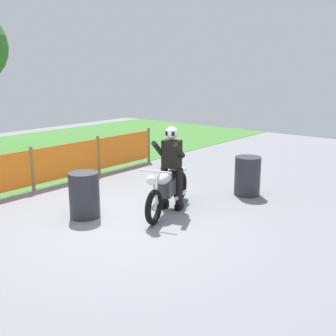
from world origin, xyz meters
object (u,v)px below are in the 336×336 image
motorcycle_lead (168,189)px  spare_drum (247,176)px  rider_lead (172,163)px  oil_drum (84,195)px

motorcycle_lead → spare_drum: bearing=143.8°
rider_lead → spare_drum: size_ratio=1.92×
motorcycle_lead → rider_lead: rider_lead is taller
motorcycle_lead → rider_lead: 0.52m
motorcycle_lead → oil_drum: size_ratio=2.30×
rider_lead → spare_drum: rider_lead is taller
motorcycle_lead → oil_drum: (-1.23, 1.06, -0.04)m
motorcycle_lead → rider_lead: size_ratio=1.20×
rider_lead → oil_drum: size_ratio=1.92×
motorcycle_lead → oil_drum: motorcycle_lead is taller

